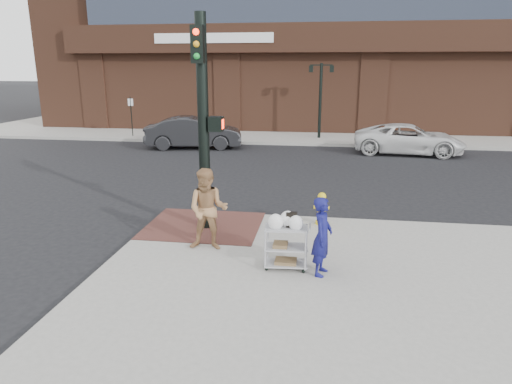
% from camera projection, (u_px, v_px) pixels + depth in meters
% --- Properties ---
extents(ground, '(220.00, 220.00, 0.00)m').
position_uv_depth(ground, '(219.00, 246.00, 10.49)').
color(ground, black).
rests_on(ground, ground).
extents(sidewalk_far, '(65.00, 36.00, 0.15)m').
position_uv_depth(sidewalk_far, '(445.00, 113.00, 39.17)').
color(sidewalk_far, gray).
rests_on(sidewalk_far, ground).
extents(brick_curb_ramp, '(2.80, 2.40, 0.01)m').
position_uv_depth(brick_curb_ramp, '(204.00, 225.00, 11.39)').
color(brick_curb_ramp, '#542C27').
rests_on(brick_curb_ramp, sidewalk_near).
extents(lamp_post, '(1.32, 0.22, 4.00)m').
position_uv_depth(lamp_post, '(321.00, 92.00, 24.75)').
color(lamp_post, black).
rests_on(lamp_post, sidewalk_far).
extents(parking_sign, '(0.05, 0.05, 2.20)m').
position_uv_depth(parking_sign, '(131.00, 117.00, 25.67)').
color(parking_sign, black).
rests_on(parking_sign, sidewalk_far).
extents(traffic_signal_pole, '(0.61, 0.51, 5.00)m').
position_uv_depth(traffic_signal_pole, '(204.00, 118.00, 10.54)').
color(traffic_signal_pole, black).
rests_on(traffic_signal_pole, sidewalk_near).
extents(woman_blue, '(0.47, 0.62, 1.52)m').
position_uv_depth(woman_blue, '(322.00, 236.00, 8.55)').
color(woman_blue, '#111257').
rests_on(woman_blue, sidewalk_near).
extents(pedestrian_tan, '(0.90, 0.72, 1.79)m').
position_uv_depth(pedestrian_tan, '(208.00, 210.00, 9.71)').
color(pedestrian_tan, '#A2754C').
rests_on(pedestrian_tan, sidewalk_near).
extents(sedan_dark, '(4.99, 2.52, 1.57)m').
position_uv_depth(sedan_dark, '(194.00, 133.00, 22.82)').
color(sedan_dark, black).
rests_on(sedan_dark, ground).
extents(minivan_white, '(5.22, 2.82, 1.39)m').
position_uv_depth(minivan_white, '(409.00, 139.00, 21.35)').
color(minivan_white, silver).
rests_on(minivan_white, ground).
extents(utility_cart, '(0.86, 0.53, 1.15)m').
position_uv_depth(utility_cart, '(286.00, 243.00, 8.85)').
color(utility_cart, '#A1A1A6').
rests_on(utility_cart, sidewalk_near).
extents(fire_hydrant, '(0.39, 0.27, 0.82)m').
position_uv_depth(fire_hydrant, '(322.00, 208.00, 11.39)').
color(fire_hydrant, yellow).
rests_on(fire_hydrant, sidewalk_near).
extents(newsbox_red, '(0.46, 0.43, 0.94)m').
position_uv_depth(newsbox_red, '(191.00, 128.00, 25.70)').
color(newsbox_red, '#A22712').
rests_on(newsbox_red, sidewalk_far).
extents(newsbox_blue, '(0.46, 0.42, 1.05)m').
position_uv_depth(newsbox_blue, '(180.00, 128.00, 25.13)').
color(newsbox_blue, '#1C2BBB').
rests_on(newsbox_blue, sidewalk_far).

